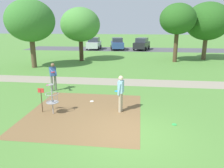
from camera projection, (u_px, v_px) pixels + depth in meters
name	position (u px, v px, depth m)	size (l,w,h in m)	color
ground_plane	(130.00, 135.00, 8.13)	(160.00, 160.00, 0.00)	#518438
dirt_tee_pad	(85.00, 113.00, 10.12)	(5.08, 5.58, 0.01)	brown
disc_golf_basket	(51.00, 98.00, 9.85)	(0.98, 0.58, 1.39)	#9E9EA3
player_foreground_watching	(53.00, 75.00, 13.18)	(0.60, 1.12, 1.71)	slate
player_throwing	(121.00, 92.00, 10.03)	(0.43, 0.49, 1.71)	tan
frisbee_near_basket	(48.00, 85.00, 14.64)	(0.23, 0.23, 0.02)	#E53D99
frisbee_mid_grass	(92.00, 101.00, 11.59)	(0.21, 0.21, 0.02)	white
frisbee_far_left	(174.00, 124.00, 8.92)	(0.20, 0.20, 0.02)	green
tree_near_left	(207.00, 21.00, 24.03)	(4.80, 4.80, 6.24)	brown
tree_near_right	(30.00, 21.00, 19.51)	(4.34, 4.34, 6.06)	brown
tree_mid_left	(178.00, 19.00, 22.51)	(3.68, 3.68, 6.00)	#4C3823
tree_mid_center	(80.00, 25.00, 23.33)	(4.18, 4.18, 5.64)	#422D1E
parking_lot_strip	(138.00, 49.00, 35.03)	(36.00, 6.00, 0.01)	#4C4C51
parked_car_leftmost	(94.00, 43.00, 34.95)	(2.10, 4.26, 1.84)	#B2B7BC
parked_car_center_left	(117.00, 44.00, 34.60)	(2.49, 4.44, 1.84)	#2D4784
parked_car_center_right	(142.00, 44.00, 34.22)	(2.70, 4.50, 1.84)	black
gravel_path	(135.00, 82.00, 15.36)	(40.00, 1.94, 0.00)	gray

